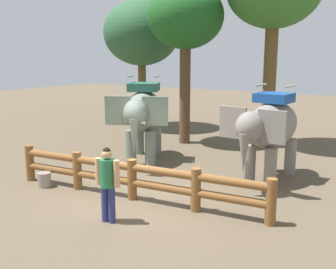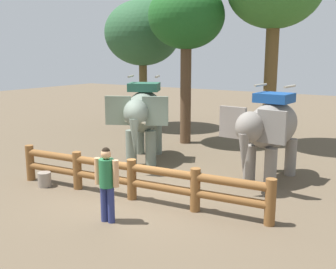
{
  "view_description": "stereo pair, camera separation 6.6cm",
  "coord_description": "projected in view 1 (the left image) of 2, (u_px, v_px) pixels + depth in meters",
  "views": [
    {
      "loc": [
        5.91,
        -7.94,
        3.66
      ],
      "look_at": [
        0.0,
        1.45,
        1.4
      ],
      "focal_mm": 42.24,
      "sensor_mm": 36.0,
      "label": 1
    },
    {
      "loc": [
        5.97,
        -7.91,
        3.66
      ],
      "look_at": [
        0.0,
        1.45,
        1.4
      ],
      "focal_mm": 42.24,
      "sensor_mm": 36.0,
      "label": 2
    }
  ],
  "objects": [
    {
      "name": "ground_plane",
      "position": [
        139.0,
        196.0,
        10.4
      ],
      "size": [
        60.0,
        60.0,
        0.0
      ],
      "primitive_type": "plane",
      "color": "brown"
    },
    {
      "name": "log_fence",
      "position": [
        132.0,
        176.0,
        10.06
      ],
      "size": [
        7.24,
        0.94,
        1.05
      ],
      "color": "brown",
      "rests_on": "ground"
    },
    {
      "name": "elephant_near_left",
      "position": [
        143.0,
        114.0,
        13.48
      ],
      "size": [
        2.71,
        3.47,
        2.96
      ],
      "color": "slate",
      "rests_on": "ground"
    },
    {
      "name": "elephant_center",
      "position": [
        269.0,
        128.0,
        11.33
      ],
      "size": [
        1.87,
        3.3,
        2.81
      ],
      "color": "gray",
      "rests_on": "ground"
    },
    {
      "name": "tourist_woman_in_black",
      "position": [
        108.0,
        179.0,
        8.6
      ],
      "size": [
        0.6,
        0.37,
        1.7
      ],
      "color": "navy",
      "rests_on": "ground"
    },
    {
      "name": "tree_far_left",
      "position": [
        186.0,
        19.0,
        15.67
      ],
      "size": [
        3.05,
        3.05,
        6.44
      ],
      "color": "brown",
      "rests_on": "ground"
    },
    {
      "name": "tree_back_center",
      "position": [
        141.0,
        34.0,
        19.22
      ],
      "size": [
        3.69,
        3.69,
        6.25
      ],
      "color": "brown",
      "rests_on": "ground"
    },
    {
      "name": "feed_bucket",
      "position": [
        44.0,
        180.0,
        11.09
      ],
      "size": [
        0.37,
        0.37,
        0.41
      ],
      "color": "gray",
      "rests_on": "ground"
    }
  ]
}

